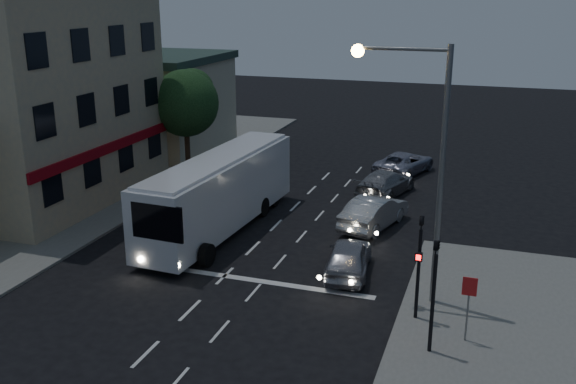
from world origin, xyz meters
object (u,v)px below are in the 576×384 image
(car_suv, at_px, (348,257))
(traffic_signal_main, at_px, (419,255))
(street_tree, at_px, (185,100))
(car_sedan_c, at_px, (404,163))
(tour_bus, at_px, (220,191))
(car_sedan_b, at_px, (385,183))
(traffic_signal_side, at_px, (434,283))
(car_sedan_a, at_px, (374,212))
(streetlight, at_px, (423,147))
(regulatory_sign, at_px, (469,299))

(car_suv, height_order, traffic_signal_main, traffic_signal_main)
(traffic_signal_main, height_order, street_tree, street_tree)
(car_sedan_c, height_order, street_tree, street_tree)
(tour_bus, relative_size, car_suv, 2.86)
(car_suv, xyz_separation_m, traffic_signal_main, (3.06, -3.02, 1.73))
(car_sedan_b, height_order, traffic_signal_main, traffic_signal_main)
(tour_bus, distance_m, traffic_signal_main, 11.51)
(car_suv, distance_m, street_tree, 17.41)
(tour_bus, relative_size, traffic_signal_side, 2.83)
(traffic_signal_main, bearing_deg, car_sedan_a, 110.26)
(traffic_signal_main, distance_m, street_tree, 21.38)
(car_sedan_c, bearing_deg, car_sedan_b, 103.56)
(streetlight, relative_size, street_tree, 1.45)
(car_sedan_a, bearing_deg, tour_bus, 35.62)
(car_sedan_a, relative_size, traffic_signal_side, 1.11)
(street_tree, bearing_deg, regulatory_sign, -41.08)
(tour_bus, xyz_separation_m, traffic_signal_main, (9.87, -5.90, 0.51))
(street_tree, bearing_deg, car_sedan_b, -2.80)
(traffic_signal_side, bearing_deg, car_sedan_c, 100.92)
(traffic_signal_main, bearing_deg, streetlight, 100.20)
(traffic_signal_side, bearing_deg, traffic_signal_main, 109.49)
(street_tree, bearing_deg, tour_bus, -54.60)
(car_suv, distance_m, streetlight, 5.99)
(car_sedan_b, relative_size, street_tree, 0.77)
(traffic_signal_main, relative_size, street_tree, 0.66)
(car_suv, bearing_deg, regulatory_sign, 132.95)
(car_sedan_b, height_order, street_tree, street_tree)
(car_sedan_a, distance_m, street_tree, 14.42)
(car_sedan_c, relative_size, regulatory_sign, 2.20)
(car_sedan_c, distance_m, traffic_signal_side, 20.76)
(tour_bus, bearing_deg, regulatory_sign, -27.55)
(street_tree, bearing_deg, car_sedan_a, -24.44)
(traffic_signal_side, height_order, streetlight, streetlight)
(car_sedan_b, distance_m, traffic_signal_side, 16.28)
(tour_bus, height_order, streetlight, streetlight)
(car_sedan_a, distance_m, regulatory_sign, 10.69)
(car_suv, height_order, regulatory_sign, regulatory_sign)
(tour_bus, distance_m, car_suv, 7.49)
(car_suv, distance_m, regulatory_sign, 6.31)
(streetlight, bearing_deg, street_tree, 140.49)
(car_sedan_b, height_order, streetlight, streetlight)
(car_sedan_a, bearing_deg, traffic_signal_side, 124.73)
(traffic_signal_main, height_order, streetlight, streetlight)
(tour_bus, distance_m, car_sedan_b, 10.08)
(tour_bus, xyz_separation_m, car_sedan_a, (6.74, 2.59, -1.16))
(street_tree, bearing_deg, traffic_signal_main, -42.03)
(streetlight, bearing_deg, traffic_signal_side, -74.30)
(streetlight, bearing_deg, traffic_signal_main, -79.80)
(car_sedan_a, relative_size, street_tree, 0.73)
(streetlight, bearing_deg, regulatory_sign, -51.25)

